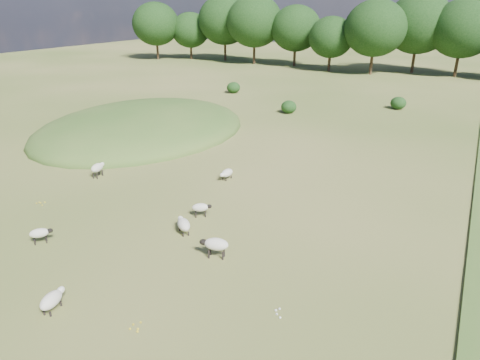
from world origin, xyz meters
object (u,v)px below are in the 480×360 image
at_px(sheep_3, 97,168).
at_px(sheep_5, 183,224).
at_px(sheep_2, 52,300).
at_px(sheep_6, 40,233).
at_px(sheep_1, 201,207).
at_px(sheep_4, 215,244).
at_px(sheep_0, 227,173).

distance_m(sheep_3, sheep_5, 9.46).
xyz_separation_m(sheep_2, sheep_6, (-4.32, 2.88, 0.07)).
height_order(sheep_1, sheep_4, sheep_4).
relative_size(sheep_2, sheep_4, 0.95).
height_order(sheep_3, sheep_5, sheep_3).
bearing_deg(sheep_6, sheep_2, -84.36).
bearing_deg(sheep_2, sheep_5, -20.22).
bearing_deg(sheep_3, sheep_4, -122.50).
distance_m(sheep_2, sheep_5, 6.82).
distance_m(sheep_1, sheep_3, 8.79).
bearing_deg(sheep_4, sheep_2, 42.78).
height_order(sheep_0, sheep_5, sheep_5).
height_order(sheep_1, sheep_2, sheep_1).
height_order(sheep_2, sheep_3, sheep_3).
bearing_deg(sheep_3, sheep_0, -75.94).
height_order(sheep_4, sheep_6, sheep_4).
xyz_separation_m(sheep_1, sheep_2, (-0.61, -8.58, -0.07)).
relative_size(sheep_3, sheep_4, 0.95).
xyz_separation_m(sheep_2, sheep_3, (-8.07, 9.99, 0.17)).
bearing_deg(sheep_2, sheep_1, -17.36).
bearing_deg(sheep_3, sheep_5, -121.64).
xyz_separation_m(sheep_0, sheep_3, (-7.30, -3.53, 0.20)).
bearing_deg(sheep_1, sheep_0, 69.88).
bearing_deg(sheep_3, sheep_2, -152.81).
height_order(sheep_0, sheep_6, sheep_6).
height_order(sheep_3, sheep_4, sheep_4).
height_order(sheep_5, sheep_6, sheep_6).
height_order(sheep_1, sheep_6, same).
xyz_separation_m(sheep_2, sheep_4, (3.27, 5.69, 0.20)).
xyz_separation_m(sheep_4, sheep_6, (-7.59, -2.81, -0.13)).
xyz_separation_m(sheep_0, sheep_1, (1.38, -4.94, 0.09)).
xyz_separation_m(sheep_1, sheep_5, (0.21, -1.81, -0.05)).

